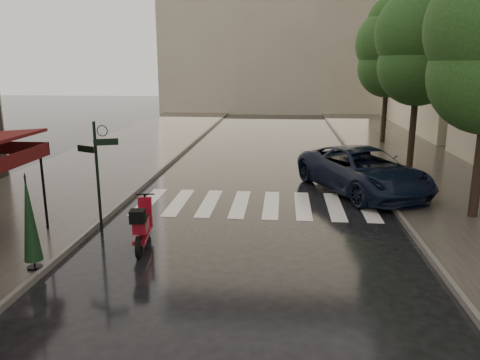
# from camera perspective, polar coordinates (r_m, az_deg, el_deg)

# --- Properties ---
(ground) EXTENTS (120.00, 120.00, 0.00)m
(ground) POSITION_cam_1_polar(r_m,az_deg,el_deg) (10.85, -16.35, -11.65)
(ground) COLOR black
(ground) RESTS_ON ground
(sidewalk_near) EXTENTS (6.00, 60.00, 0.12)m
(sidewalk_near) POSITION_cam_1_polar(r_m,az_deg,el_deg) (23.09, -16.00, 2.09)
(sidewalk_near) COLOR #38332D
(sidewalk_near) RESTS_ON ground
(sidewalk_far) EXTENTS (5.50, 60.00, 0.12)m
(sidewalk_far) POSITION_cam_1_polar(r_m,az_deg,el_deg) (22.46, 21.76, 1.31)
(sidewalk_far) COLOR #38332D
(sidewalk_far) RESTS_ON ground
(curb_near) EXTENTS (0.12, 60.00, 0.16)m
(curb_near) POSITION_cam_1_polar(r_m,az_deg,el_deg) (22.17, -8.63, 2.04)
(curb_near) COLOR #595651
(curb_near) RESTS_ON ground
(curb_far) EXTENTS (0.12, 60.00, 0.16)m
(curb_far) POSITION_cam_1_polar(r_m,az_deg,el_deg) (21.83, 14.70, 1.55)
(curb_far) COLOR #595651
(curb_far) RESTS_ON ground
(crosswalk) EXTENTS (7.85, 3.20, 0.01)m
(crosswalk) POSITION_cam_1_polar(r_m,az_deg,el_deg) (15.75, 1.92, -2.96)
(crosswalk) COLOR silver
(crosswalk) RESTS_ON ground
(signpost) EXTENTS (1.17, 0.29, 3.10)m
(signpost) POSITION_cam_1_polar(r_m,az_deg,el_deg) (13.35, -17.00, 1.43)
(signpost) COLOR black
(signpost) RESTS_ON ground
(backdrop_building) EXTENTS (22.00, 6.00, 20.00)m
(backdrop_building) POSITION_cam_1_polar(r_m,az_deg,el_deg) (47.37, 4.54, 20.44)
(backdrop_building) COLOR tan
(backdrop_building) RESTS_ON ground
(tree_mid) EXTENTS (3.80, 3.80, 8.34)m
(tree_mid) POSITION_cam_1_polar(r_m,az_deg,el_deg) (21.82, 21.15, 15.69)
(tree_mid) COLOR black
(tree_mid) RESTS_ON sidewalk_far
(tree_far) EXTENTS (3.80, 3.80, 8.16)m
(tree_far) POSITION_cam_1_polar(r_m,az_deg,el_deg) (28.67, 17.72, 15.04)
(tree_far) COLOR black
(tree_far) RESTS_ON sidewalk_far
(scooter) EXTENTS (0.63, 1.90, 1.25)m
(scooter) POSITION_cam_1_polar(r_m,az_deg,el_deg) (12.18, -11.84, -5.55)
(scooter) COLOR black
(scooter) RESTS_ON ground
(parked_car) EXTENTS (4.94, 6.48, 1.63)m
(parked_car) POSITION_cam_1_polar(r_m,az_deg,el_deg) (17.60, 14.75, 1.12)
(parked_car) COLOR black
(parked_car) RESTS_ON ground
(parasol_back) EXTENTS (0.40, 0.40, 2.15)m
(parasol_back) POSITION_cam_1_polar(r_m,az_deg,el_deg) (11.26, -24.27, -4.40)
(parasol_back) COLOR black
(parasol_back) RESTS_ON sidewalk_near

